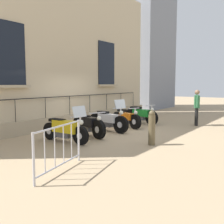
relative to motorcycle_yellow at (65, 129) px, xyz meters
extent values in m
plane|color=tan|center=(-0.17, 2.56, -0.45)|extent=(60.00, 60.00, 0.00)
cube|color=#C6B28E|center=(-2.60, 2.56, 3.08)|extent=(0.60, 13.72, 7.06)
cube|color=tan|center=(-2.22, 2.56, -0.18)|extent=(0.20, 13.72, 0.54)
cube|color=black|center=(-2.28, 5.58, 2.58)|extent=(0.06, 1.43, 2.26)
cube|color=tan|center=(-2.20, 5.58, 1.40)|extent=(0.24, 1.63, 0.10)
cube|color=black|center=(-2.28, -0.45, 2.58)|extent=(0.06, 1.43, 2.26)
cube|color=tan|center=(-2.20, -0.45, 1.40)|extent=(0.24, 1.63, 0.10)
cube|color=black|center=(-2.18, 2.56, 0.93)|extent=(0.03, 11.53, 0.03)
cylinder|color=black|center=(-2.18, -0.32, 0.51)|extent=(0.02, 0.02, 0.83)
cylinder|color=black|center=(-2.18, 1.12, 0.51)|extent=(0.02, 0.02, 0.83)
cylinder|color=black|center=(-2.18, 2.56, 0.51)|extent=(0.02, 0.02, 0.83)
cylinder|color=black|center=(-2.18, 4.00, 0.51)|extent=(0.02, 0.02, 0.83)
cylinder|color=black|center=(-2.18, 5.45, 0.51)|extent=(0.02, 0.02, 0.83)
cylinder|color=black|center=(-2.18, 6.89, 0.51)|extent=(0.02, 0.02, 0.83)
cylinder|color=black|center=(-2.18, 8.33, 0.51)|extent=(0.02, 0.02, 0.83)
cylinder|color=black|center=(0.69, -0.02, -0.15)|extent=(0.60, 0.13, 0.60)
cylinder|color=silver|center=(0.69, -0.02, -0.15)|extent=(0.21, 0.14, 0.21)
cylinder|color=black|center=(-0.74, 0.02, -0.15)|extent=(0.60, 0.13, 0.60)
cylinder|color=silver|center=(-0.74, 0.02, -0.15)|extent=(0.21, 0.14, 0.21)
cube|color=gold|center=(0.03, 0.00, 0.09)|extent=(1.00, 0.34, 0.39)
cube|color=#4C4C51|center=(-0.07, 0.00, -0.18)|extent=(0.60, 0.26, 0.21)
cube|color=black|center=(-0.37, 0.01, 0.26)|extent=(0.56, 0.29, 0.10)
cylinder|color=silver|center=(0.64, -0.02, 0.16)|extent=(0.16, 0.06, 0.63)
cylinder|color=silver|center=(0.59, -0.02, 0.47)|extent=(0.05, 0.68, 0.04)
sphere|color=white|center=(0.71, -0.02, 0.29)|extent=(0.16, 0.16, 0.16)
cylinder|color=silver|center=(-0.27, 0.17, -0.28)|extent=(0.90, 0.10, 0.08)
cube|color=silver|center=(0.65, -0.02, 0.62)|extent=(0.14, 0.56, 0.36)
cylinder|color=black|center=(0.59, 1.07, -0.11)|extent=(0.69, 0.35, 0.67)
cylinder|color=silver|center=(0.59, 1.07, -0.11)|extent=(0.28, 0.24, 0.24)
cylinder|color=black|center=(-0.71, 1.49, -0.11)|extent=(0.69, 0.35, 0.67)
cylinder|color=silver|center=(-0.71, 1.49, -0.11)|extent=(0.28, 0.24, 0.24)
cube|color=black|center=(-0.01, 1.26, 0.10)|extent=(0.88, 0.56, 0.34)
cube|color=#4C4C51|center=(-0.11, 1.29, -0.15)|extent=(0.55, 0.40, 0.24)
cube|color=black|center=(-0.33, 1.37, 0.25)|extent=(0.53, 0.42, 0.10)
cylinder|color=silver|center=(0.55, 1.08, 0.18)|extent=(0.17, 0.11, 0.59)
cylinder|color=silver|center=(0.50, 1.10, 0.47)|extent=(0.25, 0.69, 0.04)
sphere|color=white|center=(0.61, 1.06, 0.29)|extent=(0.16, 0.16, 0.16)
cylinder|color=silver|center=(-0.20, 1.51, -0.26)|extent=(0.73, 0.30, 0.08)
cylinder|color=black|center=(0.67, 2.40, -0.10)|extent=(0.70, 0.24, 0.69)
cylinder|color=silver|center=(0.67, 2.40, -0.10)|extent=(0.26, 0.19, 0.24)
cylinder|color=black|center=(-0.71, 2.60, -0.10)|extent=(0.70, 0.24, 0.69)
cylinder|color=silver|center=(-0.71, 2.60, -0.10)|extent=(0.26, 0.19, 0.24)
cube|color=silver|center=(0.03, 2.49, 0.10)|extent=(0.82, 0.43, 0.33)
cube|color=#4C4C51|center=(-0.07, 2.50, -0.14)|extent=(0.50, 0.32, 0.24)
cube|color=black|center=(-0.29, 2.53, 0.31)|extent=(0.48, 0.35, 0.10)
cylinder|color=silver|center=(0.62, 2.40, 0.23)|extent=(0.17, 0.08, 0.67)
cylinder|color=silver|center=(0.57, 2.41, 0.55)|extent=(0.14, 0.70, 0.04)
sphere|color=white|center=(0.69, 2.39, 0.37)|extent=(0.16, 0.16, 0.16)
cylinder|color=silver|center=(-0.19, 2.70, -0.26)|extent=(0.71, 0.18, 0.08)
cube|color=silver|center=(0.63, 2.40, 0.70)|extent=(0.20, 0.59, 0.36)
cylinder|color=black|center=(0.64, 3.60, -0.13)|extent=(0.65, 0.35, 0.64)
cylinder|color=silver|center=(0.64, 3.60, -0.13)|extent=(0.27, 0.23, 0.22)
cylinder|color=black|center=(-0.56, 4.03, -0.13)|extent=(0.65, 0.35, 0.64)
cylinder|color=silver|center=(-0.56, 4.03, -0.13)|extent=(0.27, 0.23, 0.22)
cube|color=orange|center=(0.08, 3.80, 0.05)|extent=(0.83, 0.53, 0.28)
cube|color=#4C4C51|center=(-0.01, 3.83, -0.16)|extent=(0.52, 0.37, 0.22)
cube|color=black|center=(-0.22, 3.91, 0.29)|extent=(0.50, 0.38, 0.10)
cylinder|color=silver|center=(0.59, 3.61, 0.16)|extent=(0.17, 0.11, 0.58)
cylinder|color=silver|center=(0.54, 3.63, 0.44)|extent=(0.24, 0.59, 0.04)
sphere|color=white|center=(0.66, 3.59, 0.26)|extent=(0.16, 0.16, 0.16)
cylinder|color=silver|center=(-0.09, 4.03, -0.27)|extent=(0.69, 0.32, 0.08)
cylinder|color=black|center=(0.73, 5.00, -0.11)|extent=(0.69, 0.25, 0.68)
cylinder|color=silver|center=(0.73, 5.00, -0.11)|extent=(0.26, 0.18, 0.24)
cylinder|color=black|center=(-0.57, 5.27, -0.11)|extent=(0.69, 0.25, 0.68)
cylinder|color=silver|center=(-0.57, 5.27, -0.11)|extent=(0.26, 0.18, 0.24)
cube|color=#1E842D|center=(0.13, 5.13, 0.09)|extent=(0.98, 0.52, 0.33)
cube|color=#4C4C51|center=(0.03, 5.15, -0.14)|extent=(0.60, 0.38, 0.24)
cube|color=black|center=(-0.23, 5.20, 0.31)|extent=(0.57, 0.40, 0.10)
cylinder|color=silver|center=(0.69, 5.01, 0.18)|extent=(0.17, 0.09, 0.59)
cylinder|color=silver|center=(0.64, 5.02, 0.47)|extent=(0.19, 0.73, 0.04)
sphere|color=white|center=(0.75, 4.99, 0.29)|extent=(0.16, 0.16, 0.16)
cylinder|color=silver|center=(-0.11, 5.37, -0.26)|extent=(0.83, 0.25, 0.08)
cylinder|color=#B7B7BF|center=(2.26, -3.18, 0.08)|extent=(0.05, 0.05, 1.05)
cylinder|color=#B7B7BF|center=(1.81, -1.39, 0.08)|extent=(0.05, 0.05, 1.05)
cylinder|color=#B7B7BF|center=(2.04, -2.28, 0.57)|extent=(0.49, 1.80, 0.04)
cylinder|color=#B7B7BF|center=(2.04, -2.28, -0.30)|extent=(0.49, 1.80, 0.04)
cylinder|color=#B7B7BF|center=(2.17, -2.82, 0.15)|extent=(0.02, 0.02, 0.87)
cylinder|color=#B7B7BF|center=(2.08, -2.46, 0.15)|extent=(0.02, 0.02, 0.87)
cylinder|color=#B7B7BF|center=(1.99, -2.10, 0.15)|extent=(0.02, 0.02, 0.87)
cylinder|color=#B7B7BF|center=(1.90, -1.74, 0.15)|extent=(0.02, 0.02, 0.87)
cylinder|color=brown|center=(2.55, 1.27, 0.03)|extent=(0.22, 0.22, 0.96)
sphere|color=brown|center=(2.55, 1.27, 0.56)|extent=(0.20, 0.20, 0.20)
cylinder|color=black|center=(2.47, 6.15, -0.04)|extent=(0.14, 0.14, 0.82)
cylinder|color=black|center=(2.53, 6.00, -0.04)|extent=(0.14, 0.14, 0.82)
cube|color=#337247|center=(2.50, 6.07, 0.67)|extent=(0.34, 0.42, 0.58)
sphere|color=#8C664C|center=(2.50, 6.07, 1.10)|extent=(0.22, 0.22, 0.22)
cylinder|color=#337247|center=(2.41, 6.28, 0.70)|extent=(0.09, 0.09, 0.55)
cylinder|color=#337247|center=(2.58, 5.87, 0.70)|extent=(0.09, 0.09, 0.55)
cube|color=gray|center=(-3.79, 12.93, 5.11)|extent=(3.25, 4.80, 11.11)
camera|label=1|loc=(6.29, -6.46, 1.51)|focal=43.46mm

